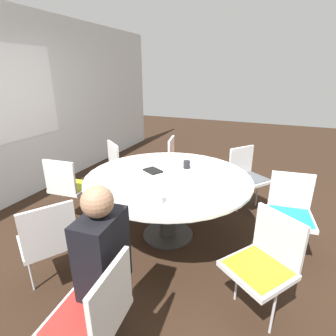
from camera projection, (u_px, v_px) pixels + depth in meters
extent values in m
plane|color=black|center=(168.00, 235.00, 3.15)|extent=(16.00, 16.00, 0.00)
cube|color=silver|center=(3.00, 110.00, 3.56)|extent=(8.00, 0.06, 2.70)
cube|color=white|center=(1.00, 95.00, 3.48)|extent=(1.80, 0.01, 1.30)
cylinder|color=#333333|center=(168.00, 234.00, 3.14)|extent=(0.59, 0.59, 0.02)
cylinder|color=#333333|center=(168.00, 207.00, 3.02)|extent=(0.19, 0.19, 0.70)
cylinder|color=white|center=(168.00, 178.00, 2.89)|extent=(1.82, 1.82, 0.03)
cube|color=silver|center=(86.00, 318.00, 1.58)|extent=(0.47, 0.45, 0.04)
cube|color=red|center=(85.00, 315.00, 1.57)|extent=(0.42, 0.40, 0.01)
cube|color=silver|center=(112.00, 299.00, 1.44)|extent=(0.42, 0.06, 0.40)
cylinder|color=silver|center=(105.00, 321.00, 1.82)|extent=(0.02, 0.02, 0.43)
cube|color=silver|center=(257.00, 270.00, 1.96)|extent=(0.60, 0.60, 0.04)
cube|color=olive|center=(258.00, 267.00, 1.95)|extent=(0.53, 0.53, 0.01)
cube|color=silver|center=(278.00, 237.00, 1.98)|extent=(0.27, 0.36, 0.40)
cylinder|color=silver|center=(273.00, 311.00, 1.89)|extent=(0.02, 0.02, 0.43)
cylinder|color=silver|center=(237.00, 279.00, 2.18)|extent=(0.02, 0.02, 0.43)
cube|color=silver|center=(290.00, 218.00, 2.65)|extent=(0.47, 0.48, 0.04)
cube|color=teal|center=(290.00, 216.00, 2.64)|extent=(0.41, 0.43, 0.01)
cube|color=silver|center=(291.00, 191.00, 2.75)|extent=(0.08, 0.42, 0.40)
cylinder|color=silver|center=(305.00, 241.00, 2.68)|extent=(0.02, 0.02, 0.43)
cylinder|color=silver|center=(268.00, 235.00, 2.78)|extent=(0.02, 0.02, 0.43)
cube|color=silver|center=(250.00, 180.00, 3.59)|extent=(0.61, 0.60, 0.04)
cube|color=#4C5156|center=(250.00, 178.00, 3.58)|extent=(0.53, 0.53, 0.01)
cube|color=silver|center=(241.00, 161.00, 3.67)|extent=(0.35, 0.28, 0.40)
cylinder|color=silver|center=(257.00, 192.00, 3.75)|extent=(0.02, 0.02, 0.43)
cylinder|color=silver|center=(238.00, 198.00, 3.59)|extent=(0.02, 0.02, 0.43)
cube|color=silver|center=(183.00, 164.00, 4.18)|extent=(0.52, 0.50, 0.04)
cube|color=#E04C1E|center=(183.00, 163.00, 4.17)|extent=(0.46, 0.44, 0.01)
cube|color=silver|center=(171.00, 151.00, 4.14)|extent=(0.42, 0.12, 0.40)
cylinder|color=silver|center=(184.00, 174.00, 4.43)|extent=(0.02, 0.02, 0.43)
cylinder|color=silver|center=(181.00, 182.00, 4.10)|extent=(0.02, 0.02, 0.43)
cube|color=silver|center=(127.00, 168.00, 4.04)|extent=(0.60, 0.60, 0.04)
cube|color=#4C5156|center=(127.00, 166.00, 4.03)|extent=(0.53, 0.53, 0.01)
cube|color=silver|center=(113.00, 156.00, 3.88)|extent=(0.28, 0.35, 0.40)
cylinder|color=silver|center=(123.00, 178.00, 4.27)|extent=(0.02, 0.02, 0.43)
cylinder|color=silver|center=(132.00, 186.00, 3.98)|extent=(0.02, 0.02, 0.43)
cube|color=silver|center=(72.00, 187.00, 3.36)|extent=(0.46, 0.48, 0.04)
cube|color=olive|center=(72.00, 185.00, 3.35)|extent=(0.40, 0.42, 0.01)
cube|color=silver|center=(60.00, 177.00, 3.11)|extent=(0.07, 0.42, 0.40)
cylinder|color=silver|center=(63.00, 201.00, 3.49)|extent=(0.02, 0.02, 0.43)
cylinder|color=silver|center=(86.00, 205.00, 3.39)|extent=(0.02, 0.02, 0.43)
cube|color=silver|center=(48.00, 241.00, 2.30)|extent=(0.60, 0.59, 0.04)
cube|color=#4C5156|center=(47.00, 238.00, 2.29)|extent=(0.52, 0.52, 0.01)
cube|color=silver|center=(49.00, 230.00, 2.07)|extent=(0.37, 0.25, 0.40)
cylinder|color=silver|center=(30.00, 270.00, 2.28)|extent=(0.02, 0.02, 0.43)
cylinder|color=silver|center=(72.00, 255.00, 2.48)|extent=(0.02, 0.02, 0.43)
cylinder|color=black|center=(90.00, 319.00, 1.81)|extent=(0.10, 0.10, 0.47)
cylinder|color=black|center=(103.00, 299.00, 1.97)|extent=(0.10, 0.10, 0.47)
cube|color=black|center=(103.00, 253.00, 1.69)|extent=(0.38, 0.25, 0.55)
sphere|color=#A87A5B|center=(97.00, 202.00, 1.56)|extent=(0.20, 0.20, 0.20)
cube|color=silver|center=(150.00, 197.00, 2.40)|extent=(0.25, 0.32, 0.02)
cube|color=silver|center=(145.00, 191.00, 2.27)|extent=(0.08, 0.31, 0.20)
cube|color=black|center=(145.00, 190.00, 2.28)|extent=(0.06, 0.28, 0.17)
cube|color=black|center=(153.00, 171.00, 3.03)|extent=(0.23, 0.26, 0.02)
cylinder|color=black|center=(187.00, 165.00, 3.12)|extent=(0.08, 0.08, 0.09)
cube|color=#513319|center=(286.00, 219.00, 3.22)|extent=(0.36, 0.16, 0.28)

